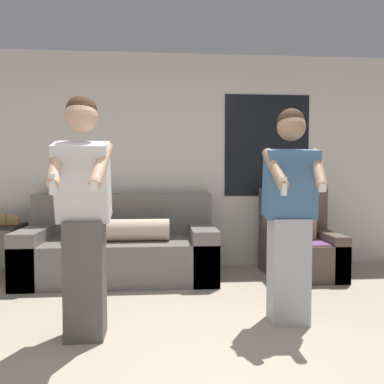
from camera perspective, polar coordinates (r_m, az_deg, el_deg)
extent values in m
cube|color=beige|center=(4.80, -3.57, 4.74)|extent=(6.63, 0.06, 2.70)
cube|color=black|center=(4.96, 11.35, 6.94)|extent=(1.10, 0.01, 1.30)
cube|color=slate|center=(4.38, -10.83, -9.97)|extent=(2.14, 0.96, 0.45)
cube|color=slate|center=(4.66, -10.37, -3.30)|extent=(2.14, 0.22, 0.49)
cube|color=slate|center=(4.56, -22.66, -8.72)|extent=(0.28, 0.96, 0.59)
cube|color=slate|center=(4.36, 1.56, -9.03)|extent=(0.28, 0.96, 0.59)
cylinder|color=#CCB299|center=(4.19, -11.06, -5.73)|extent=(1.10, 0.24, 0.24)
cube|color=brown|center=(4.60, 16.27, -9.64)|extent=(0.80, 0.80, 0.41)
cube|color=brown|center=(4.80, 15.08, -3.02)|extent=(0.80, 0.20, 0.59)
cube|color=brown|center=(4.49, 12.51, -9.25)|extent=(0.18, 0.80, 0.51)
cube|color=brown|center=(4.71, 19.88, -8.79)|extent=(0.18, 0.80, 0.51)
cube|color=#704275|center=(4.52, 16.49, -7.13)|extent=(0.68, 0.64, 0.01)
cube|color=#A87F56|center=(4.59, 16.08, -4.63)|extent=(0.36, 0.14, 0.36)
cube|color=black|center=(4.95, -27.24, -4.71)|extent=(0.50, 0.43, 0.04)
cylinder|color=black|center=(4.76, -25.62, -8.54)|extent=(0.04, 0.04, 0.55)
cylinder|color=black|center=(5.08, -24.17, -7.79)|extent=(0.04, 0.04, 0.55)
cube|color=tan|center=(4.94, -27.26, -3.85)|extent=(0.13, 0.02, 0.15)
cube|color=tan|center=(4.92, -25.81, -3.97)|extent=(0.16, 0.02, 0.13)
cube|color=#56514C|center=(2.88, -15.94, -12.63)|extent=(0.28, 0.25, 0.86)
cube|color=silver|center=(2.74, -16.28, 1.47)|extent=(0.37, 0.35, 0.58)
sphere|color=tan|center=(2.75, -16.51, 10.99)|extent=(0.23, 0.23, 0.23)
sphere|color=#3D2819|center=(2.76, -16.47, 11.78)|extent=(0.21, 0.21, 0.21)
cylinder|color=tan|center=(2.63, -20.15, 4.03)|extent=(0.14, 0.36, 0.32)
cube|color=white|center=(2.48, -20.45, 1.07)|extent=(0.04, 0.04, 0.13)
cylinder|color=tan|center=(2.57, -13.65, 4.16)|extent=(0.13, 0.36, 0.32)
cube|color=white|center=(2.43, -14.64, 1.12)|extent=(0.04, 0.04, 0.08)
cube|color=#B2B2B7|center=(3.15, 14.47, -11.42)|extent=(0.30, 0.25, 0.84)
cube|color=#3D6693|center=(3.04, 14.73, 1.18)|extent=(0.40, 0.29, 0.56)
sphere|color=#A37A5B|center=(3.05, 14.90, 9.58)|extent=(0.22, 0.22, 0.22)
sphere|color=#3D2819|center=(3.06, 14.85, 10.28)|extent=(0.21, 0.21, 0.21)
cylinder|color=#A37A5B|center=(2.85, 12.54, 3.51)|extent=(0.13, 0.36, 0.32)
cube|color=white|center=(2.71, 13.83, 0.82)|extent=(0.04, 0.04, 0.13)
cylinder|color=#A37A5B|center=(2.95, 18.64, 3.41)|extent=(0.15, 0.36, 0.32)
cube|color=white|center=(2.80, 19.23, 0.81)|extent=(0.05, 0.04, 0.08)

